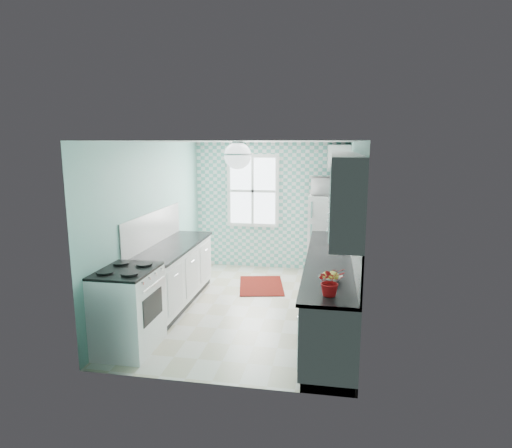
% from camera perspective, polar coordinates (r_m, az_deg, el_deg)
% --- Properties ---
extents(floor, '(3.00, 4.40, 0.02)m').
position_cam_1_polar(floor, '(6.72, -0.80, -11.00)').
color(floor, silver).
rests_on(floor, ground).
extents(ceiling, '(3.00, 4.40, 0.02)m').
position_cam_1_polar(ceiling, '(6.25, -0.86, 11.02)').
color(ceiling, white).
rests_on(ceiling, wall_back).
extents(wall_back, '(3.00, 0.02, 2.50)m').
position_cam_1_polar(wall_back, '(8.51, 1.96, 2.41)').
color(wall_back, '#71ADA2').
rests_on(wall_back, floor).
extents(wall_front, '(3.00, 0.02, 2.50)m').
position_cam_1_polar(wall_front, '(4.27, -6.42, -6.00)').
color(wall_front, '#71ADA2').
rests_on(wall_front, floor).
extents(wall_left, '(0.02, 4.40, 2.50)m').
position_cam_1_polar(wall_left, '(6.81, -13.42, 0.04)').
color(wall_left, '#71ADA2').
rests_on(wall_left, floor).
extents(wall_right, '(0.02, 4.40, 2.50)m').
position_cam_1_polar(wall_right, '(6.26, 12.87, -0.84)').
color(wall_right, '#71ADA2').
rests_on(wall_right, floor).
extents(accent_wall, '(3.00, 0.01, 2.50)m').
position_cam_1_polar(accent_wall, '(8.49, 1.93, 2.39)').
color(accent_wall, '#5EB4A5').
rests_on(accent_wall, wall_back).
extents(window, '(1.04, 0.05, 1.44)m').
position_cam_1_polar(window, '(8.48, -0.43, 4.43)').
color(window, white).
rests_on(window, wall_back).
extents(backsplash_right, '(0.02, 3.60, 0.51)m').
position_cam_1_polar(backsplash_right, '(5.88, 12.81, -2.13)').
color(backsplash_right, white).
rests_on(backsplash_right, wall_right).
extents(backsplash_left, '(0.02, 2.15, 0.51)m').
position_cam_1_polar(backsplash_left, '(6.74, -13.48, -0.54)').
color(backsplash_left, white).
rests_on(backsplash_left, wall_left).
extents(upper_cabinets_right, '(0.33, 3.20, 0.90)m').
position_cam_1_polar(upper_cabinets_right, '(5.57, 11.63, 4.56)').
color(upper_cabinets_right, white).
rests_on(upper_cabinets_right, wall_right).
extents(upper_cabinet_fridge, '(0.40, 0.74, 0.40)m').
position_cam_1_polar(upper_cabinet_fridge, '(7.97, 11.02, 8.88)').
color(upper_cabinet_fridge, white).
rests_on(upper_cabinet_fridge, wall_right).
extents(ceiling_light, '(0.34, 0.34, 0.35)m').
position_cam_1_polar(ceiling_light, '(5.46, -2.46, 9.11)').
color(ceiling_light, silver).
rests_on(ceiling_light, ceiling).
extents(base_cabinets_right, '(0.60, 3.60, 0.90)m').
position_cam_1_polar(base_cabinets_right, '(6.08, 9.78, -8.91)').
color(base_cabinets_right, white).
rests_on(base_cabinets_right, floor).
extents(countertop_right, '(0.63, 3.60, 0.04)m').
position_cam_1_polar(countertop_right, '(5.94, 9.77, -4.63)').
color(countertop_right, black).
rests_on(countertop_right, base_cabinets_right).
extents(base_cabinets_left, '(0.60, 2.15, 0.90)m').
position_cam_1_polar(base_cabinets_left, '(6.81, -10.97, -6.79)').
color(base_cabinets_left, white).
rests_on(base_cabinets_left, floor).
extents(countertop_left, '(0.63, 2.15, 0.04)m').
position_cam_1_polar(countertop_left, '(6.68, -10.99, -2.95)').
color(countertop_left, black).
rests_on(countertop_left, base_cabinets_left).
extents(fridge, '(0.67, 0.67, 1.54)m').
position_cam_1_polar(fridge, '(8.14, 9.31, -1.55)').
color(fridge, white).
rests_on(fridge, floor).
extents(stove, '(0.66, 0.82, 0.99)m').
position_cam_1_polar(stove, '(5.47, -16.76, -10.72)').
color(stove, white).
rests_on(stove, floor).
extents(sink, '(0.52, 0.44, 0.53)m').
position_cam_1_polar(sink, '(6.89, 9.98, -2.42)').
color(sink, silver).
rests_on(sink, countertop_right).
extents(rug, '(0.94, 1.19, 0.02)m').
position_cam_1_polar(rug, '(7.61, 0.70, -8.22)').
color(rug, maroon).
rests_on(rug, floor).
extents(dish_towel, '(0.03, 0.24, 0.36)m').
position_cam_1_polar(dish_towel, '(6.70, 7.13, -6.72)').
color(dish_towel, '#59B59A').
rests_on(dish_towel, base_cabinets_right).
extents(fruit_bowl, '(0.33, 0.33, 0.06)m').
position_cam_1_polar(fruit_bowl, '(4.94, 9.89, -7.15)').
color(fruit_bowl, white).
rests_on(fruit_bowl, countertop_right).
extents(potted_plant, '(0.34, 0.32, 0.31)m').
position_cam_1_polar(potted_plant, '(4.45, 9.92, -7.51)').
color(potted_plant, '#A91404').
rests_on(potted_plant, countertop_right).
extents(soap_bottle, '(0.09, 0.10, 0.19)m').
position_cam_1_polar(soap_bottle, '(7.27, 10.38, -0.89)').
color(soap_bottle, '#A9BDC1').
rests_on(soap_bottle, countertop_right).
extents(microwave, '(0.59, 0.41, 0.33)m').
position_cam_1_polar(microwave, '(7.99, 9.51, 5.00)').
color(microwave, white).
rests_on(microwave, fridge).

